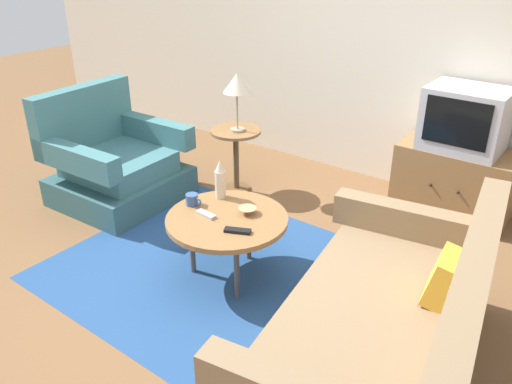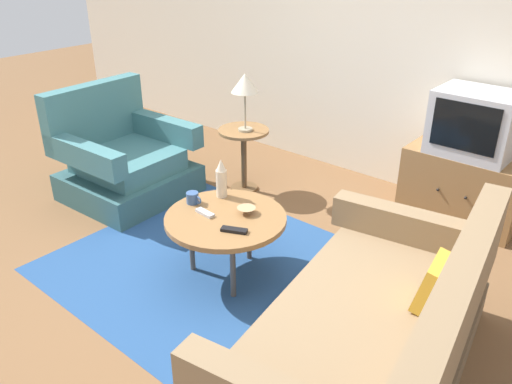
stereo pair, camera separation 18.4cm
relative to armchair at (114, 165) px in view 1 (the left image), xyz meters
name	(u,v)px [view 1 (the left image)]	position (x,y,z in m)	size (l,w,h in m)	color
ground_plane	(216,277)	(1.50, -0.40, -0.31)	(16.00, 16.00, 0.00)	brown
back_wall	(377,30)	(1.50, 1.81, 1.04)	(9.00, 0.12, 2.70)	beige
area_rug	(229,275)	(1.55, -0.32, -0.31)	(2.34, 1.86, 0.00)	navy
armchair	(114,165)	(0.00, 0.00, 0.00)	(0.96, 1.02, 0.95)	#325C60
couch	(382,333)	(2.76, -0.54, -0.03)	(1.23, 1.86, 0.87)	brown
coffee_table	(227,221)	(1.55, -0.32, 0.11)	(0.80, 0.80, 0.45)	olive
side_table	(236,148)	(0.76, 0.75, 0.10)	(0.44, 0.44, 0.58)	olive
tv_stand	(454,181)	(2.45, 1.48, -0.02)	(0.90, 0.49, 0.57)	olive
television	(465,119)	(2.45, 1.48, 0.51)	(0.60, 0.47, 0.49)	#B7B7BC
table_lamp	(237,85)	(0.79, 0.74, 0.67)	(0.23, 0.23, 0.49)	#9E937A
vase	(220,180)	(1.33, -0.13, 0.28)	(0.08, 0.08, 0.28)	beige
mug	(192,200)	(1.26, -0.33, 0.18)	(0.13, 0.08, 0.08)	#335184
bowl	(247,211)	(1.63, -0.21, 0.17)	(0.12, 0.12, 0.04)	tan
tv_remote_dark	(237,231)	(1.73, -0.43, 0.16)	(0.17, 0.12, 0.02)	black
tv_remote_silver	(206,214)	(1.43, -0.39, 0.16)	(0.15, 0.06, 0.02)	#B2B2B7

